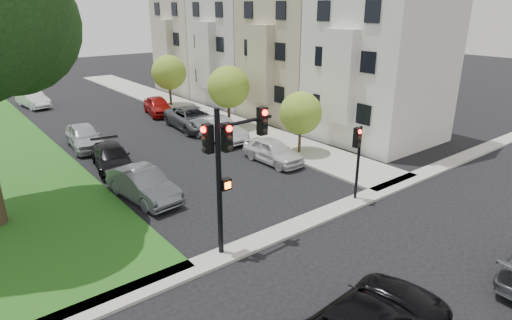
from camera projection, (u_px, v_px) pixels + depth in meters
ground at (338, 245)px, 16.07m from camera, size 140.00×140.00×0.00m
sidewalk_right at (183, 107)px, 37.71m from camera, size 3.50×44.00×0.12m
sidewalk_cross at (301, 224)px, 17.53m from camera, size 60.00×1.00×0.12m
house_a at (382, 32)px, 26.86m from camera, size 7.70×7.55×15.97m
house_b at (299, 28)px, 32.40m from camera, size 7.70×7.55×15.97m
house_c at (241, 24)px, 37.95m from camera, size 7.70×7.55×15.97m
house_d at (197, 22)px, 43.49m from camera, size 7.70×7.55×15.97m
small_tree_a at (301, 113)px, 25.19m from camera, size 2.53×2.53×3.80m
small_tree_b at (228, 87)px, 30.54m from camera, size 3.02×3.02×4.53m
small_tree_c at (169, 72)px, 37.27m from camera, size 3.02×3.02×4.52m
traffic_signal_main at (228, 155)px, 14.49m from camera, size 2.64×0.68×5.41m
traffic_signal_secondary at (357, 150)px, 18.89m from camera, size 0.47×0.38×3.55m
car_parked_0 at (273, 151)px, 24.36m from camera, size 1.70×4.06×1.37m
car_parked_1 at (219, 129)px, 28.33m from camera, size 1.87×4.74×1.53m
car_parked_2 at (193, 118)px, 31.06m from camera, size 3.07×5.83×1.56m
car_parked_3 at (158, 106)px, 35.14m from camera, size 2.59×4.60×1.48m
car_parked_5 at (143, 185)px, 19.68m from camera, size 2.05×4.59×1.46m
car_parked_6 at (112, 158)px, 23.42m from camera, size 2.60×4.73×1.30m
car_parked_7 at (84, 137)px, 26.79m from camera, size 2.26×4.64×1.52m
car_parked_9 at (33, 99)px, 37.70m from camera, size 2.17×4.60×1.46m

